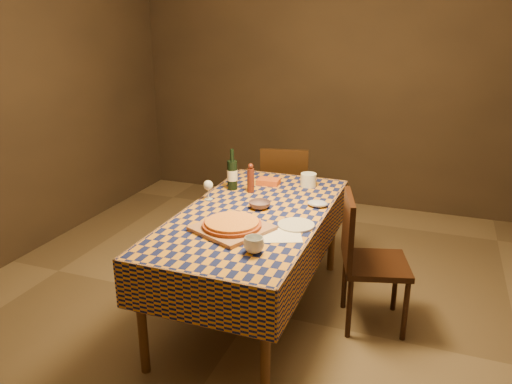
# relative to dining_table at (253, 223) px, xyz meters

# --- Properties ---
(room) EXTENTS (5.00, 5.10, 2.70)m
(room) POSITION_rel_dining_table_xyz_m (0.00, 0.00, 0.66)
(room) COLOR brown
(room) RESTS_ON ground
(dining_table) EXTENTS (0.94, 1.84, 0.77)m
(dining_table) POSITION_rel_dining_table_xyz_m (0.00, 0.00, 0.00)
(dining_table) COLOR brown
(dining_table) RESTS_ON ground
(cutting_board) EXTENTS (0.53, 0.53, 0.03)m
(cutting_board) POSITION_rel_dining_table_xyz_m (-0.02, -0.32, 0.09)
(cutting_board) COLOR #A6704E
(cutting_board) RESTS_ON dining_table
(pizza) EXTENTS (0.47, 0.47, 0.04)m
(pizza) POSITION_rel_dining_table_xyz_m (-0.02, -0.32, 0.12)
(pizza) COLOR #983D19
(pizza) RESTS_ON cutting_board
(pepper_mill) EXTENTS (0.06, 0.06, 0.22)m
(pepper_mill) POSITION_rel_dining_table_xyz_m (-0.17, 0.39, 0.18)
(pepper_mill) COLOR #511E12
(pepper_mill) RESTS_ON dining_table
(bowl) EXTENTS (0.16, 0.16, 0.05)m
(bowl) POSITION_rel_dining_table_xyz_m (0.01, 0.09, 0.10)
(bowl) COLOR #634B53
(bowl) RESTS_ON dining_table
(wine_glass) EXTENTS (0.07, 0.07, 0.14)m
(wine_glass) POSITION_rel_dining_table_xyz_m (-0.40, 0.13, 0.18)
(wine_glass) COLOR silver
(wine_glass) RESTS_ON dining_table
(wine_bottle) EXTENTS (0.10, 0.10, 0.32)m
(wine_bottle) POSITION_rel_dining_table_xyz_m (-0.32, 0.40, 0.19)
(wine_bottle) COLOR black
(wine_bottle) RESTS_ON dining_table
(deli_tub) EXTENTS (0.16, 0.16, 0.10)m
(deli_tub) POSITION_rel_dining_table_xyz_m (0.20, 0.67, 0.13)
(deli_tub) COLOR silver
(deli_tub) RESTS_ON dining_table
(takeout_container) EXTENTS (0.18, 0.13, 0.04)m
(takeout_container) POSITION_rel_dining_table_xyz_m (-0.10, 0.61, 0.10)
(takeout_container) COLOR #C74F1A
(takeout_container) RESTS_ON dining_table
(white_plate) EXTENTS (0.30, 0.30, 0.01)m
(white_plate) POSITION_rel_dining_table_xyz_m (0.33, -0.12, 0.08)
(white_plate) COLOR silver
(white_plate) RESTS_ON dining_table
(tumbler) EXTENTS (0.13, 0.13, 0.09)m
(tumbler) POSITION_rel_dining_table_xyz_m (0.22, -0.57, 0.12)
(tumbler) COLOR silver
(tumbler) RESTS_ON dining_table
(flour_patch) EXTENTS (0.34, 0.30, 0.00)m
(flour_patch) POSITION_rel_dining_table_xyz_m (0.27, -0.30, 0.08)
(flour_patch) COLOR white
(flour_patch) RESTS_ON dining_table
(flour_bag) EXTENTS (0.18, 0.16, 0.04)m
(flour_bag) POSITION_rel_dining_table_xyz_m (0.38, 0.26, 0.10)
(flour_bag) COLOR #AAB2DA
(flour_bag) RESTS_ON dining_table
(chair_far) EXTENTS (0.50, 0.51, 0.93)m
(chair_far) POSITION_rel_dining_table_xyz_m (-0.16, 1.22, -0.17)
(chair_far) COLOR black
(chair_far) RESTS_ON ground
(chair_right) EXTENTS (0.53, 0.52, 0.93)m
(chair_right) POSITION_rel_dining_table_xyz_m (0.74, 0.13, -0.17)
(chair_right) COLOR black
(chair_right) RESTS_ON ground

